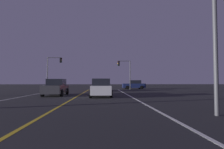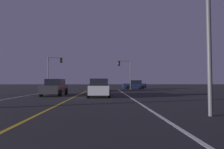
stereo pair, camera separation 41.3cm
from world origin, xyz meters
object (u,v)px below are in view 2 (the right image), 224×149
(car_crossing_side, at_px, (134,85))
(car_lead_same_lane, at_px, (99,88))
(car_oncoming, at_px, (55,87))
(traffic_light_near_right, at_px, (124,68))
(car_ahead_far, at_px, (101,86))
(traffic_light_near_left, at_px, (55,66))

(car_crossing_side, height_order, car_lead_same_lane, same)
(car_oncoming, bearing_deg, car_crossing_side, 145.04)
(car_lead_same_lane, relative_size, traffic_light_near_right, 0.82)
(traffic_light_near_right, bearing_deg, car_oncoming, 57.59)
(car_ahead_far, height_order, car_lead_same_lane, same)
(car_crossing_side, bearing_deg, traffic_light_near_right, 39.83)
(car_ahead_far, relative_size, car_lead_same_lane, 1.00)
(car_ahead_far, bearing_deg, car_crossing_side, -42.51)
(traffic_light_near_right, xyz_separation_m, traffic_light_near_left, (-12.60, 0.00, 0.38))
(car_ahead_far, distance_m, traffic_light_near_left, 10.41)
(traffic_light_near_left, bearing_deg, car_oncoming, -74.07)
(car_ahead_far, distance_m, car_lead_same_lane, 10.22)
(car_crossing_side, height_order, traffic_light_near_right, traffic_light_near_right)
(car_oncoming, distance_m, traffic_light_near_left, 14.64)
(car_lead_same_lane, height_order, traffic_light_near_right, traffic_light_near_right)
(car_crossing_side, height_order, traffic_light_near_left, traffic_light_near_left)
(car_lead_same_lane, xyz_separation_m, traffic_light_near_right, (4.02, 15.34, 3.05))
(car_crossing_side, distance_m, traffic_light_near_left, 15.20)
(car_oncoming, bearing_deg, car_ahead_far, 152.34)
(car_ahead_far, relative_size, traffic_light_near_left, 0.74)
(car_lead_same_lane, bearing_deg, traffic_light_near_right, -14.70)
(car_crossing_side, distance_m, car_ahead_far, 9.35)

